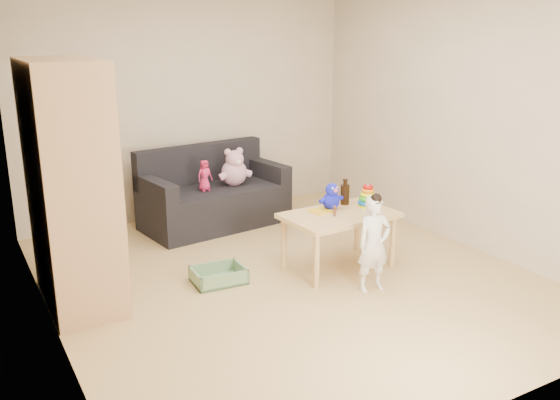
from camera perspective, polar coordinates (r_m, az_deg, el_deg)
room at (r=5.01m, az=0.94°, el=6.39°), size 4.50×4.50×4.50m
wardrobe at (r=4.90m, az=-19.49°, el=1.28°), size 0.54×1.08×1.94m
sofa at (r=6.72m, az=-6.27°, el=-0.60°), size 1.68×0.99×0.45m
play_table at (r=5.51m, az=5.66°, el=-3.90°), size 1.04×0.69×0.53m
storage_bin at (r=5.27m, az=-5.94°, el=-7.19°), size 0.47×0.36×0.13m
toddler at (r=5.04m, az=9.03°, el=-4.32°), size 0.32×0.24×0.81m
pink_bear at (r=6.68m, az=-4.45°, el=2.92°), size 0.35×0.31×0.36m
doll at (r=6.48m, az=-7.26°, el=2.33°), size 0.18×0.14×0.34m
ring_stacker at (r=5.64m, az=8.44°, el=0.19°), size 0.19×0.19×0.21m
brown_bottle at (r=5.69m, az=6.28°, el=0.62°), size 0.08×0.08×0.25m
blue_plush at (r=5.51m, az=4.95°, el=0.40°), size 0.23×0.19×0.26m
wooden_figure at (r=5.32m, az=5.27°, el=-1.05°), size 0.05×0.04×0.10m
yellow_book at (r=5.46m, az=3.97°, el=-1.06°), size 0.20×0.20×0.01m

